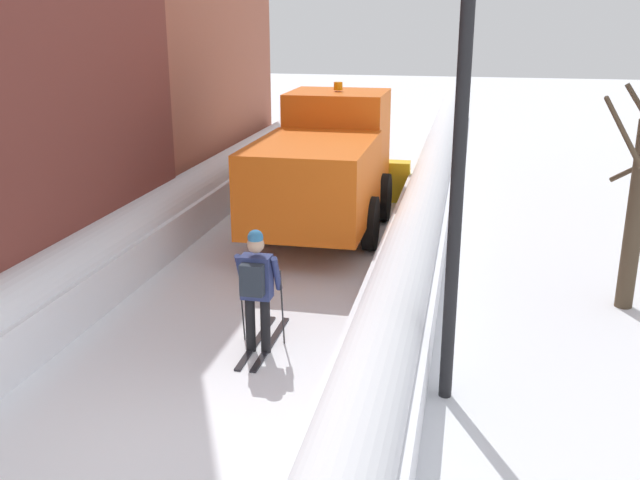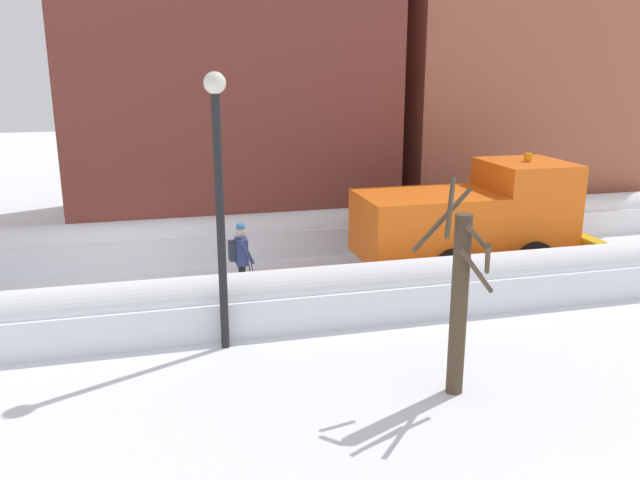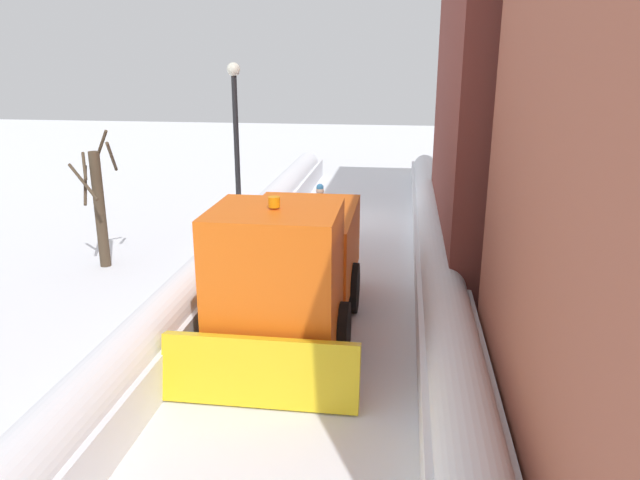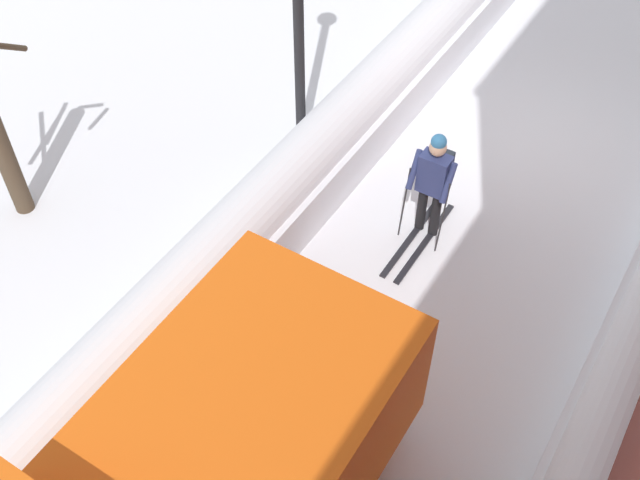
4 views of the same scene
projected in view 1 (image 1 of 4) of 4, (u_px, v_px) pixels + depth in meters
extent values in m
plane|color=white|center=(318.00, 213.00, 17.31)|extent=(80.00, 80.00, 0.00)
cube|color=white|center=(215.00, 192.00, 17.70)|extent=(1.10, 36.00, 0.78)
cylinder|color=white|center=(215.00, 176.00, 17.58)|extent=(0.90, 34.20, 0.90)
cube|color=white|center=(427.00, 203.00, 16.68)|extent=(1.10, 36.00, 0.77)
cylinder|color=white|center=(428.00, 186.00, 16.56)|extent=(0.90, 34.20, 0.90)
cube|color=orange|center=(313.00, 182.00, 14.23)|extent=(2.30, 3.40, 1.60)
cube|color=orange|center=(338.00, 142.00, 16.64)|extent=(2.20, 2.00, 2.30)
cube|color=black|center=(345.00, 114.00, 17.38)|extent=(1.85, 0.06, 1.01)
cube|color=yellow|center=(347.00, 179.00, 18.26)|extent=(3.20, 0.46, 1.13)
cylinder|color=orange|center=(338.00, 86.00, 16.26)|extent=(0.20, 0.20, 0.18)
cylinder|color=black|center=(287.00, 192.00, 16.95)|extent=(0.25, 1.10, 1.10)
cylinder|color=black|center=(384.00, 197.00, 16.50)|extent=(0.25, 1.10, 1.10)
cylinder|color=black|center=(261.00, 217.00, 14.90)|extent=(0.25, 1.10, 1.10)
cylinder|color=black|center=(371.00, 223.00, 14.45)|extent=(0.25, 1.10, 1.10)
cylinder|color=black|center=(250.00, 324.00, 10.12)|extent=(0.14, 0.14, 0.82)
cylinder|color=black|center=(265.00, 325.00, 10.07)|extent=(0.14, 0.14, 0.82)
cube|color=navy|center=(257.00, 277.00, 9.88)|extent=(0.42, 0.26, 0.62)
cube|color=#262D38|center=(252.00, 280.00, 9.67)|extent=(0.32, 0.16, 0.44)
sphere|color=tan|center=(256.00, 244.00, 9.74)|extent=(0.24, 0.24, 0.24)
sphere|color=teal|center=(255.00, 237.00, 9.71)|extent=(0.22, 0.22, 0.22)
cylinder|color=navy|center=(241.00, 271.00, 10.01)|extent=(0.09, 0.33, 0.56)
cylinder|color=navy|center=(277.00, 274.00, 9.91)|extent=(0.09, 0.33, 0.56)
cube|color=black|center=(256.00, 342.00, 10.47)|extent=(0.09, 1.80, 0.03)
cube|color=black|center=(271.00, 343.00, 10.43)|extent=(0.09, 1.80, 0.03)
cylinder|color=#262628|center=(242.00, 305.00, 10.30)|extent=(0.02, 0.19, 1.19)
cylinder|color=#262628|center=(282.00, 308.00, 10.18)|extent=(0.02, 0.19, 1.19)
cylinder|color=black|center=(102.00, 174.00, 13.43)|extent=(0.12, 0.12, 3.44)
cube|color=black|center=(95.00, 55.00, 12.90)|extent=(0.28, 0.24, 0.90)
sphere|color=red|center=(97.00, 38.00, 12.94)|extent=(0.18, 0.18, 0.18)
sphere|color=gold|center=(99.00, 54.00, 13.02)|extent=(0.18, 0.18, 0.18)
sphere|color=green|center=(100.00, 70.00, 13.11)|extent=(0.18, 0.18, 0.18)
cylinder|color=black|center=(456.00, 211.00, 8.31)|extent=(0.16, 0.16, 4.82)
cylinder|color=#483929|center=(635.00, 217.00, 11.31)|extent=(0.28, 0.28, 3.06)
cylinder|color=#483929|center=(623.00, 131.00, 10.80)|extent=(0.49, 1.18, 0.96)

